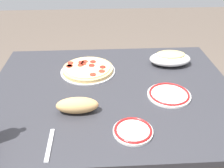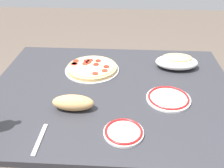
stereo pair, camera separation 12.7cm
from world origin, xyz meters
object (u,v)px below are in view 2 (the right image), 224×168
Objects in this scene: bread_loaf at (73,103)px; baked_pasta_dish at (177,61)px; dining_table at (112,107)px; side_plate_far at (124,132)px; pepperoni_pizza at (92,68)px; side_plate_near at (168,98)px.

baked_pasta_dish is at bearing -140.57° from bread_loaf.
bread_loaf is at bearing 47.31° from dining_table.
side_plate_far reaches higher than dining_table.
baked_pasta_dish is at bearing -172.78° from pepperoni_pizza.
pepperoni_pizza is 0.54m from side_plate_far.
baked_pasta_dish reaches higher than pepperoni_pizza.
dining_table is at bearing -132.69° from bread_loaf.
bread_loaf is at bearing 84.26° from pepperoni_pizza.
baked_pasta_dish is 0.64m from side_plate_far.
dining_table is 0.28m from bread_loaf.
pepperoni_pizza is 0.48m from baked_pasta_dish.
pepperoni_pizza is 1.90× the size of side_plate_far.
pepperoni_pizza is 0.37m from bread_loaf.
baked_pasta_dish is 1.29× the size of bread_loaf.
dining_table is 4.04× the size of pepperoni_pizza.
side_plate_near is (-0.27, 0.08, 0.12)m from dining_table.
side_plate_near is at bearing 164.35° from dining_table.
side_plate_far is 0.87× the size of bread_loaf.
baked_pasta_dish reaches higher than dining_table.
dining_table is 7.68× the size of side_plate_far.
side_plate_far is 0.27m from bread_loaf.
side_plate_near is 1.30× the size of side_plate_far.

